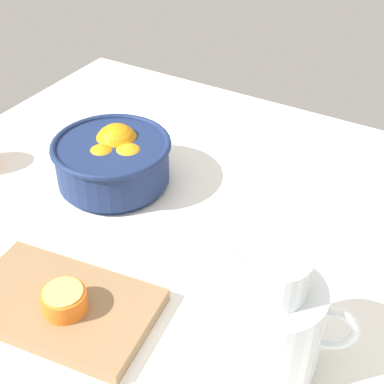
# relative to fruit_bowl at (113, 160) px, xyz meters

# --- Properties ---
(ground_plane) EXTENTS (1.21, 1.01, 0.03)m
(ground_plane) POSITION_rel_fruit_bowl_xyz_m (0.21, -0.04, -0.07)
(ground_plane) COLOR white
(fruit_bowl) EXTENTS (0.22, 0.22, 0.11)m
(fruit_bowl) POSITION_rel_fruit_bowl_xyz_m (0.00, 0.00, 0.00)
(fruit_bowl) COLOR navy
(fruit_bowl) RESTS_ON ground_plane
(juice_pitcher) EXTENTS (0.17, 0.13, 0.20)m
(juice_pitcher) POSITION_rel_fruit_bowl_xyz_m (0.42, -0.23, 0.02)
(juice_pitcher) COLOR white
(juice_pitcher) RESTS_ON ground_plane
(cutting_board) EXTENTS (0.30, 0.20, 0.02)m
(cutting_board) POSITION_rel_fruit_bowl_xyz_m (0.12, -0.30, -0.04)
(cutting_board) COLOR olive
(cutting_board) RESTS_ON ground_plane
(orange_half_0) EXTENTS (0.07, 0.07, 0.04)m
(orange_half_0) POSITION_rel_fruit_bowl_xyz_m (0.14, -0.31, -0.02)
(orange_half_0) COLOR orange
(orange_half_0) RESTS_ON cutting_board
(herb_sprig_0) EXTENTS (0.07, 0.06, 0.01)m
(herb_sprig_0) POSITION_rel_fruit_bowl_xyz_m (0.42, -0.06, -0.05)
(herb_sprig_0) COLOR #467036
(herb_sprig_0) RESTS_ON ground_plane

